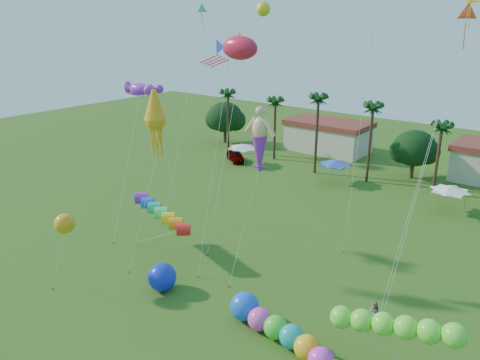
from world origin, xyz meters
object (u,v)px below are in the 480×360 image
Objects in this scene: spectator_b at (374,314)px; caterpillar_inflatable at (282,333)px; car_a at (236,156)px; blue_ball at (162,277)px.

caterpillar_inflatable is (-3.79, -5.46, -0.07)m from spectator_b.
blue_ball is at bearing -117.70° from car_a.
spectator_b is 0.84× the size of blue_ball.
spectator_b is at bearing 21.79° from blue_ball.
spectator_b is 15.66m from blue_ball.
car_a is 40.80m from caterpillar_inflatable.
caterpillar_inflatable is (27.78, -29.89, 0.09)m from car_a.
blue_ball reaches higher than caterpillar_inflatable.
spectator_b is 6.65m from caterpillar_inflatable.
spectator_b reaches higher than car_a.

